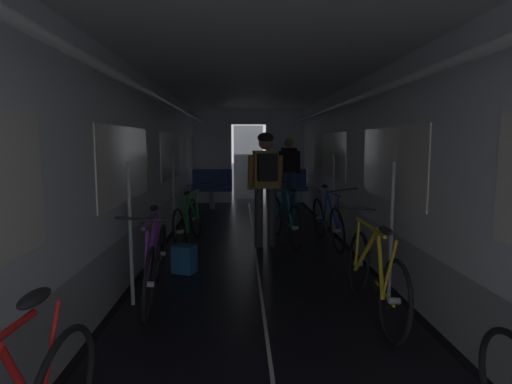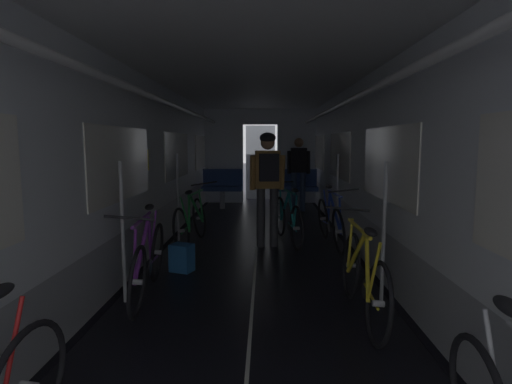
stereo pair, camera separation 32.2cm
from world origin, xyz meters
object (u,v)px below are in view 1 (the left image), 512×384
object	(u,v)px
bicycle_yellow	(374,275)
bicycle_blue	(328,221)
bench_seat_far_left	(212,185)
bench_seat_far_right	(287,185)
bicycle_teal_in_aisle	(285,219)
bicycle_purple	(155,262)
backpack_on_floor	(184,259)
person_cyclist_aisle	(266,177)
bicycle_green	(188,222)
person_standing_near_bench	(289,169)

from	to	relation	value
bicycle_yellow	bicycle_blue	bearing A→B (deg)	87.20
bench_seat_far_left	bench_seat_far_right	world-z (taller)	same
bench_seat_far_left	bicycle_teal_in_aisle	size ratio (longest dim) A/B	0.59
bench_seat_far_left	bicycle_yellow	bearing A→B (deg)	-73.21
bicycle_purple	backpack_on_floor	size ratio (longest dim) A/B	4.98
bench_seat_far_left	person_cyclist_aisle	distance (m)	3.92
bench_seat_far_left	bicycle_teal_in_aisle	bearing A→B (deg)	-68.21
bicycle_blue	bicycle_green	bearing A→B (deg)	179.83
bench_seat_far_left	bicycle_green	distance (m)	3.66
bicycle_blue	backpack_on_floor	distance (m)	2.42
bench_seat_far_left	bicycle_yellow	size ratio (longest dim) A/B	0.58
bicycle_purple	bicycle_teal_in_aisle	world-z (taller)	bicycle_purple
bicycle_blue	bicycle_teal_in_aisle	world-z (taller)	bicycle_blue
bicycle_teal_in_aisle	bench_seat_far_left	bearing A→B (deg)	111.79
bicycle_purple	bicycle_teal_in_aisle	size ratio (longest dim) A/B	1.02
bicycle_yellow	backpack_on_floor	world-z (taller)	bicycle_yellow
bicycle_purple	bicycle_yellow	bearing A→B (deg)	-12.95
bicycle_blue	person_standing_near_bench	bearing A→B (deg)	93.99
bicycle_green	bicycle_teal_in_aisle	size ratio (longest dim) A/B	1.02
bicycle_yellow	person_cyclist_aisle	distance (m)	2.78
bench_seat_far_right	person_cyclist_aisle	distance (m)	3.85
person_standing_near_bench	bicycle_teal_in_aisle	bearing A→B (deg)	-97.59
bicycle_blue	person_cyclist_aisle	bearing A→B (deg)	-175.42
bench_seat_far_left	bicycle_teal_in_aisle	world-z (taller)	bench_seat_far_left
bicycle_teal_in_aisle	person_standing_near_bench	xyz separation A→B (m)	(0.41, 3.10, 0.59)
bicycle_yellow	bicycle_blue	size ratio (longest dim) A/B	1.00
bicycle_yellow	bicycle_purple	xyz separation A→B (m)	(-2.07, 0.48, -0.00)
bench_seat_far_left	person_standing_near_bench	distance (m)	1.89
bicycle_green	person_standing_near_bench	size ratio (longest dim) A/B	1.01
bicycle_blue	bicycle_purple	size ratio (longest dim) A/B	1.00
bicycle_green	bicycle_teal_in_aisle	world-z (taller)	bicycle_green
bicycle_blue	bicycle_yellow	bearing A→B (deg)	-92.80
backpack_on_floor	bicycle_blue	bearing A→B (deg)	32.86
bicycle_green	person_standing_near_bench	xyz separation A→B (m)	(1.91, 3.28, 0.60)
bicycle_blue	person_standing_near_bench	world-z (taller)	person_standing_near_bench
bench_seat_far_right	backpack_on_floor	world-z (taller)	bench_seat_far_right
bench_seat_far_left	backpack_on_floor	distance (m)	4.99
bicycle_blue	person_cyclist_aisle	size ratio (longest dim) A/B	0.98
backpack_on_floor	bicycle_teal_in_aisle	bearing A→B (deg)	47.23
person_cyclist_aisle	backpack_on_floor	bearing A→B (deg)	-130.80
backpack_on_floor	person_cyclist_aisle	bearing A→B (deg)	49.20
bicycle_blue	person_standing_near_bench	xyz separation A→B (m)	(-0.23, 3.29, 0.59)
backpack_on_floor	bench_seat_far_right	bearing A→B (deg)	70.14
person_cyclist_aisle	bicycle_blue	bearing A→B (deg)	4.58
bicycle_green	bicycle_purple	bearing A→B (deg)	-91.61
bench_seat_far_left	person_cyclist_aisle	bearing A→B (deg)	-74.08
bench_seat_far_right	person_standing_near_bench	world-z (taller)	person_standing_near_bench
bicycle_purple	person_cyclist_aisle	bearing A→B (deg)	59.37
bicycle_teal_in_aisle	backpack_on_floor	distance (m)	2.05
bicycle_blue	bicycle_purple	distance (m)	3.09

